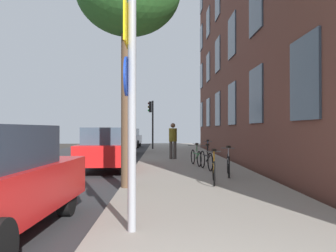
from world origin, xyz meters
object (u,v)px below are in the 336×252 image
object	(u,v)px
car_2	(120,141)
bicycle_1	(228,164)
sign_post	(130,93)
bicycle_3	(196,157)
bicycle_2	(206,159)
car_3	(129,138)
traffic_light	(151,116)
bicycle_0	(214,170)
bicycle_4	(208,152)
car_1	(107,148)
pedestrian_0	(173,138)

from	to	relation	value
car_2	bicycle_1	bearing A→B (deg)	-66.57
sign_post	bicycle_3	xyz separation A→B (m)	(1.84, 8.90, -1.62)
sign_post	bicycle_2	xyz separation A→B (m)	(2.06, 7.44, -1.60)
bicycle_1	car_3	world-z (taller)	car_3
sign_post	car_3	size ratio (longest dim) A/B	0.78
traffic_light	bicycle_3	xyz separation A→B (m)	(2.12, -11.71, -2.09)
bicycle_3	bicycle_0	bearing A→B (deg)	-89.71
traffic_light	bicycle_0	bearing A→B (deg)	-82.47
sign_post	bicycle_3	world-z (taller)	sign_post
bicycle_3	bicycle_4	bearing A→B (deg)	72.23
car_3	car_1	bearing A→B (deg)	-87.74
bicycle_2	car_3	distance (m)	18.06
bicycle_0	car_1	xyz separation A→B (m)	(-3.50, 3.93, 0.36)
car_2	car_3	world-z (taller)	same
bicycle_2	bicycle_3	xyz separation A→B (m)	(-0.22, 1.46, -0.02)
bicycle_1	car_1	bearing A→B (deg)	149.20
bicycle_1	car_2	xyz separation A→B (m)	(-4.69, 10.83, 0.35)
sign_post	pedestrian_0	size ratio (longest dim) A/B	1.95
bicycle_2	car_3	xyz separation A→B (m)	(-4.36, 17.52, 0.36)
bicycle_2	bicycle_3	size ratio (longest dim) A/B	1.07
car_1	bicycle_0	bearing A→B (deg)	-48.28
sign_post	car_3	world-z (taller)	sign_post
pedestrian_0	car_1	xyz separation A→B (m)	(-2.66, -3.63, -0.28)
traffic_light	car_1	xyz separation A→B (m)	(-1.36, -12.32, -1.72)
bicycle_0	car_3	world-z (taller)	car_3
bicycle_4	car_3	distance (m)	14.38
sign_post	bicycle_1	distance (m)	6.54
bicycle_3	car_3	bearing A→B (deg)	104.45
pedestrian_0	car_2	bearing A→B (deg)	123.98
traffic_light	bicycle_2	bearing A→B (deg)	-79.89
bicycle_1	car_2	distance (m)	11.81
bicycle_0	bicycle_4	bearing A→B (deg)	83.57
bicycle_4	pedestrian_0	distance (m)	1.82
bicycle_1	car_1	distance (m)	4.88
bicycle_0	bicycle_2	size ratio (longest dim) A/B	0.98
bicycle_1	car_3	xyz separation A→B (m)	(-4.84, 19.16, 0.35)
bicycle_1	bicycle_2	size ratio (longest dim) A/B	0.99
traffic_light	bicycle_2	world-z (taller)	traffic_light
car_3	sign_post	bearing A→B (deg)	-84.74
sign_post	car_2	xyz separation A→B (m)	(-2.16, 16.64, -1.25)
bicycle_3	car_2	bearing A→B (deg)	117.32
sign_post	bicycle_1	size ratio (longest dim) A/B	2.02
bicycle_3	car_2	world-z (taller)	car_2
traffic_light	bicycle_3	world-z (taller)	traffic_light
traffic_light	car_1	world-z (taller)	traffic_light
bicycle_0	car_1	bearing A→B (deg)	131.72
bicycle_4	car_1	bearing A→B (deg)	-143.55
bicycle_2	pedestrian_0	size ratio (longest dim) A/B	0.98
bicycle_3	bicycle_4	xyz separation A→B (m)	(0.82, 2.57, 0.03)
bicycle_3	car_3	world-z (taller)	car_3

